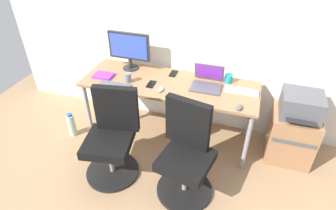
% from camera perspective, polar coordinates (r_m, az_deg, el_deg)
% --- Properties ---
extents(ground_plane, '(5.28, 5.28, 0.00)m').
position_cam_1_polar(ground_plane, '(3.46, 0.25, -5.98)').
color(ground_plane, '#9E7A56').
extents(back_wall, '(4.40, 0.04, 2.60)m').
position_cam_1_polar(back_wall, '(3.14, 2.58, 17.04)').
color(back_wall, white).
rests_on(back_wall, ground).
extents(desk, '(1.88, 0.64, 0.73)m').
position_cam_1_polar(desk, '(3.06, 0.28, 3.47)').
color(desk, '#996B47').
rests_on(desk, ground).
extents(office_chair_left, '(0.54, 0.54, 0.94)m').
position_cam_1_polar(office_chair_left, '(2.83, -11.20, -6.58)').
color(office_chair_left, black).
rests_on(office_chair_left, ground).
extents(office_chair_right, '(0.54, 0.54, 0.94)m').
position_cam_1_polar(office_chair_right, '(2.62, 3.67, -9.99)').
color(office_chair_right, black).
rests_on(office_chair_right, ground).
extents(side_cabinet, '(0.46, 0.44, 0.57)m').
position_cam_1_polar(side_cabinet, '(3.29, 23.52, -5.73)').
color(side_cabinet, '#996B47').
rests_on(side_cabinet, ground).
extents(printer, '(0.38, 0.40, 0.24)m').
position_cam_1_polar(printer, '(3.06, 25.26, -0.01)').
color(printer, '#515156').
rests_on(printer, side_cabinet).
extents(water_bottle_on_floor, '(0.09, 0.09, 0.31)m').
position_cam_1_polar(water_bottle_on_floor, '(3.56, -18.81, -3.80)').
color(water_bottle_on_floor, '#A5D8B2').
rests_on(water_bottle_on_floor, ground).
extents(desktop_monitor, '(0.48, 0.18, 0.43)m').
position_cam_1_polar(desktop_monitor, '(3.23, -7.84, 11.24)').
color(desktop_monitor, '#262626').
rests_on(desktop_monitor, desk).
extents(open_laptop, '(0.31, 0.29, 0.22)m').
position_cam_1_polar(open_laptop, '(2.98, 7.90, 4.75)').
color(open_laptop, '#4C4C51').
rests_on(open_laptop, desk).
extents(keyboard_by_monitor, '(0.34, 0.12, 0.02)m').
position_cam_1_polar(keyboard_by_monitor, '(3.02, -10.79, 3.89)').
color(keyboard_by_monitor, '#515156').
rests_on(keyboard_by_monitor, desk).
extents(keyboard_by_laptop, '(0.34, 0.12, 0.02)m').
position_cam_1_polar(keyboard_by_laptop, '(2.96, 14.57, 2.70)').
color(keyboard_by_laptop, '#B7B7B7').
rests_on(keyboard_by_laptop, desk).
extents(mouse_by_monitor, '(0.06, 0.10, 0.03)m').
position_cam_1_polar(mouse_by_monitor, '(2.71, 14.17, -0.42)').
color(mouse_by_monitor, '#515156').
rests_on(mouse_by_monitor, desk).
extents(mouse_by_laptop, '(0.06, 0.10, 0.03)m').
position_cam_1_polar(mouse_by_laptop, '(2.89, -1.50, 3.18)').
color(mouse_by_laptop, '#B7B7B7').
rests_on(mouse_by_laptop, desk).
extents(coffee_mug, '(0.08, 0.08, 0.09)m').
position_cam_1_polar(coffee_mug, '(3.08, 12.11, 5.26)').
color(coffee_mug, teal).
rests_on(coffee_mug, desk).
extents(pen_cup, '(0.07, 0.07, 0.10)m').
position_cam_1_polar(pen_cup, '(3.05, -8.04, 5.48)').
color(pen_cup, slate).
rests_on(pen_cup, desk).
extents(phone_near_laptop, '(0.07, 0.14, 0.01)m').
position_cam_1_polar(phone_near_laptop, '(3.19, 1.08, 6.35)').
color(phone_near_laptop, black).
rests_on(phone_near_laptop, desk).
extents(phone_near_monitor, '(0.07, 0.14, 0.01)m').
position_cam_1_polar(phone_near_monitor, '(3.00, -3.41, 4.21)').
color(phone_near_monitor, black).
rests_on(phone_near_monitor, desk).
extents(notebook, '(0.21, 0.15, 0.03)m').
position_cam_1_polar(notebook, '(3.22, -12.87, 5.82)').
color(notebook, purple).
rests_on(notebook, desk).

